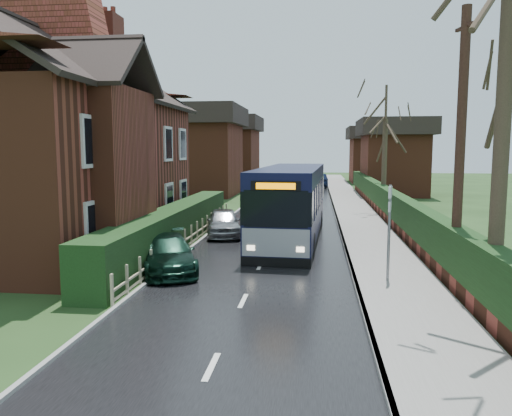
# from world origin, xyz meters

# --- Properties ---
(ground) EXTENTS (140.00, 140.00, 0.00)m
(ground) POSITION_xyz_m (0.00, 0.00, 0.00)
(ground) COLOR #2E4F22
(ground) RESTS_ON ground
(road) EXTENTS (6.00, 100.00, 0.02)m
(road) POSITION_xyz_m (0.00, 10.00, 0.01)
(road) COLOR black
(road) RESTS_ON ground
(pavement) EXTENTS (2.50, 100.00, 0.14)m
(pavement) POSITION_xyz_m (4.25, 10.00, 0.07)
(pavement) COLOR slate
(pavement) RESTS_ON ground
(kerb_right) EXTENTS (0.12, 100.00, 0.14)m
(kerb_right) POSITION_xyz_m (3.05, 10.00, 0.07)
(kerb_right) COLOR gray
(kerb_right) RESTS_ON ground
(kerb_left) EXTENTS (0.12, 100.00, 0.10)m
(kerb_left) POSITION_xyz_m (-3.05, 10.00, 0.05)
(kerb_left) COLOR gray
(kerb_left) RESTS_ON ground
(front_hedge) EXTENTS (1.20, 16.00, 1.60)m
(front_hedge) POSITION_xyz_m (-3.90, 5.00, 0.80)
(front_hedge) COLOR black
(front_hedge) RESTS_ON ground
(picket_fence) EXTENTS (0.10, 16.00, 0.90)m
(picket_fence) POSITION_xyz_m (-3.15, 5.00, 0.45)
(picket_fence) COLOR tan
(picket_fence) RESTS_ON ground
(right_wall_hedge) EXTENTS (0.60, 50.00, 1.80)m
(right_wall_hedge) POSITION_xyz_m (5.80, 10.00, 1.02)
(right_wall_hedge) COLOR brown
(right_wall_hedge) RESTS_ON ground
(brick_house) EXTENTS (9.30, 14.60, 10.30)m
(brick_house) POSITION_xyz_m (-8.73, 4.78, 4.38)
(brick_house) COLOR brown
(brick_house) RESTS_ON ground
(bus) EXTENTS (2.92, 10.61, 3.19)m
(bus) POSITION_xyz_m (0.80, 6.97, 1.58)
(bus) COLOR black
(bus) RESTS_ON ground
(car_silver) EXTENTS (2.22, 3.94, 1.26)m
(car_silver) POSITION_xyz_m (-2.33, 7.71, 0.63)
(car_silver) COLOR #A2A3A6
(car_silver) RESTS_ON ground
(car_green) EXTENTS (2.95, 4.32, 1.16)m
(car_green) POSITION_xyz_m (-2.90, 0.95, 0.58)
(car_green) COLOR black
(car_green) RESTS_ON ground
(car_distant) EXTENTS (2.14, 4.53, 1.43)m
(car_distant) POSITION_xyz_m (2.00, 37.16, 0.72)
(car_distant) COLOR #111A33
(car_distant) RESTS_ON ground
(bus_stop_sign) EXTENTS (0.17, 0.44, 2.94)m
(bus_stop_sign) POSITION_xyz_m (4.00, 0.22, 1.94)
(bus_stop_sign) COLOR slate
(bus_stop_sign) RESTS_ON ground
(telegraph_pole) EXTENTS (0.32, 1.00, 7.80)m
(telegraph_pole) POSITION_xyz_m (5.80, -0.11, 3.95)
(telegraph_pole) COLOR black
(telegraph_pole) RESTS_ON ground
(tree_right_far) EXTENTS (4.25, 4.25, 8.21)m
(tree_right_far) POSITION_xyz_m (6.00, 16.80, 6.14)
(tree_right_far) COLOR #382C21
(tree_right_far) RESTS_ON ground
(tree_house_side) EXTENTS (4.42, 4.42, 10.04)m
(tree_house_side) POSITION_xyz_m (-11.69, 13.23, 7.50)
(tree_house_side) COLOR #32251D
(tree_house_side) RESTS_ON ground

